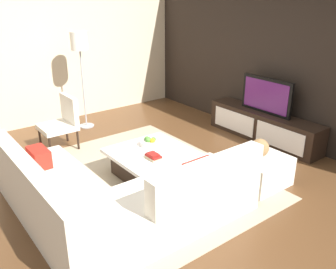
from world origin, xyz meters
TOP-DOWN VIEW (x-y plane):
  - ground_plane at (0.00, 0.00)m, footprint 14.00×14.00m
  - feature_wall_back at (0.00, 2.70)m, footprint 6.40×0.12m
  - side_wall_left at (-3.20, 0.20)m, footprint 0.12×5.20m
  - area_rug at (-0.10, 0.00)m, footprint 3.34×2.49m
  - media_console at (0.00, 2.40)m, footprint 2.14×0.44m
  - television at (0.00, 2.40)m, footprint 0.99×0.06m
  - sectional_couch at (0.51, -0.86)m, footprint 2.32×2.36m
  - coffee_table at (-0.10, 0.10)m, footprint 1.03×1.05m
  - accent_chair_near at (-1.79, -0.47)m, footprint 0.53×0.54m
  - floor_lamp at (-2.48, 0.25)m, footprint 0.31×0.31m
  - ottoman at (0.93, 1.12)m, footprint 0.70×0.70m
  - fruit_bowl at (-0.28, 0.20)m, footprint 0.28×0.28m
  - decorative_ball at (0.93, 1.12)m, footprint 0.24×0.24m
  - book_stack at (0.12, -0.02)m, footprint 0.22×0.14m

SIDE VIEW (x-z plane):
  - ground_plane at x=0.00m, z-range 0.00..0.00m
  - area_rug at x=-0.10m, z-range 0.00..0.01m
  - ottoman at x=0.93m, z-range 0.00..0.40m
  - coffee_table at x=-0.10m, z-range 0.01..0.39m
  - media_console at x=0.00m, z-range 0.00..0.50m
  - sectional_couch at x=0.51m, z-range -0.13..0.71m
  - book_stack at x=0.12m, z-range 0.38..0.46m
  - fruit_bowl at x=-0.28m, z-range 0.36..0.50m
  - accent_chair_near at x=-1.79m, z-range 0.05..0.92m
  - decorative_ball at x=0.93m, z-range 0.40..0.64m
  - television at x=0.00m, z-range 0.50..1.10m
  - feature_wall_back at x=0.00m, z-range 0.00..2.80m
  - side_wall_left at x=-3.20m, z-range 0.00..2.80m
  - floor_lamp at x=-2.48m, z-range 0.61..2.38m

